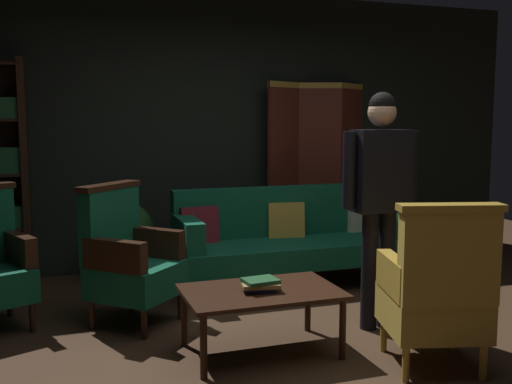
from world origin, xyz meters
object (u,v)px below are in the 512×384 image
Objects in this scene: folding_screen at (319,169)px; book_tan_leather at (260,285)px; armchair_gilt_accent at (437,291)px; standing_figure at (380,188)px; potted_plant at (130,238)px; book_navy_cloth at (260,289)px; book_green_cloth at (260,281)px; coffee_table at (261,297)px; velvet_couch at (289,235)px; armchair_wing_right at (129,258)px.

folding_screen is 2.80m from book_tan_leather.
armchair_gilt_accent is 0.61× the size of standing_figure.
potted_plant is 3.96× the size of book_navy_cloth.
book_tan_leather is at bearing 0.00° from book_green_cloth.
coffee_table is 4.69× the size of book_green_cloth.
book_tan_leather is 0.03m from book_green_cloth.
book_tan_leather is (0.59, -1.94, 0.03)m from potted_plant.
book_navy_cloth is at bearing 148.56° from armchair_gilt_accent.
velvet_couch is at bearing 93.19° from armchair_gilt_accent.
potted_plant is (0.13, 1.07, -0.06)m from armchair_wing_right.
velvet_couch is 11.24× the size of book_navy_cloth.
folding_screen is 1.12× the size of standing_figure.
armchair_gilt_accent reaches higher than velvet_couch.
velvet_couch is 2.07m from armchair_gilt_accent.
armchair_wing_right is at bearing -97.10° from potted_plant.
folding_screen is 8.91× the size of book_green_cloth.
velvet_couch is 1.47m from potted_plant.
armchair_wing_right is 1.14m from book_navy_cloth.
velvet_couch is 2.84× the size of potted_plant.
armchair_wing_right is 1.39× the size of potted_plant.
armchair_wing_right is at bearing 130.84° from coffee_table.
book_navy_cloth is (-0.92, 0.56, -0.06)m from armchair_gilt_accent.
book_tan_leather is at bearing -73.00° from potted_plant.
velvet_couch is at bearing 96.93° from standing_figure.
potted_plant reaches higher than book_green_cloth.
book_green_cloth is at bearing -122.49° from folding_screen.
standing_figure is 1.15m from book_navy_cloth.
folding_screen is at bearing 10.41° from potted_plant.
book_navy_cloth is (0.73, -0.88, -0.06)m from armchair_wing_right.
armchair_gilt_accent is at bearing -31.44° from book_navy_cloth.
book_tan_leather is at bearing -90.00° from book_navy_cloth.
book_navy_cloth is at bearing -168.92° from standing_figure.
armchair_wing_right is 1.90m from standing_figure.
standing_figure is (0.96, 0.17, 0.65)m from coffee_table.
potted_plant is at bearing 82.90° from armchair_wing_right.
book_navy_cloth reaches higher than coffee_table.
coffee_table is at bearing 59.22° from book_tan_leather.
potted_plant is 3.12× the size of book_tan_leather.
book_green_cloth is at bearing -120.78° from coffee_table.
armchair_gilt_accent is at bearing -86.81° from velvet_couch.
armchair_gilt_accent is 1.00× the size of armchair_wing_right.
velvet_couch is 2.12× the size of coffee_table.
folding_screen is 2.68m from armchair_wing_right.
folding_screen is at bearing 57.51° from book_tan_leather.
potted_plant is at bearing -169.59° from folding_screen.
standing_figure reaches higher than armchair_gilt_accent.
armchair_gilt_accent is (0.91, -0.59, 0.12)m from coffee_table.
armchair_wing_right is 1.08m from potted_plant.
book_green_cloth is (-0.01, -0.02, 0.11)m from coffee_table.
folding_screen is at bearing 79.11° from armchair_gilt_accent.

